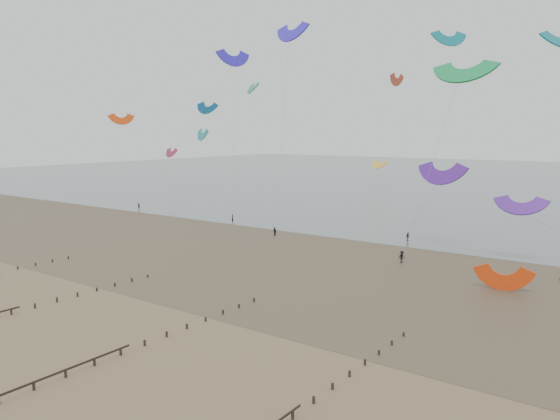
# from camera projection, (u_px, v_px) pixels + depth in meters

# --- Properties ---
(ground) EXTENTS (500.00, 500.00, 0.00)m
(ground) POSITION_uv_depth(u_px,v_px,m) (148.00, 325.00, 54.46)
(ground) COLOR brown
(ground) RESTS_ON ground
(sea_and_shore) EXTENTS (500.00, 665.00, 0.03)m
(sea_and_shore) POSITION_uv_depth(u_px,v_px,m) (303.00, 256.00, 84.42)
(sea_and_shore) COLOR #475654
(sea_and_shore) RESTS_ON ground
(kitesurfer_lead) EXTENTS (0.75, 0.69, 1.72)m
(kitesurfer_lead) POSITION_uv_depth(u_px,v_px,m) (233.00, 219.00, 115.61)
(kitesurfer_lead) COLOR black
(kitesurfer_lead) RESTS_ON ground
(kitesurfers) EXTENTS (157.06, 17.70, 1.85)m
(kitesurfers) POSITION_uv_depth(u_px,v_px,m) (501.00, 257.00, 80.02)
(kitesurfers) COLOR black
(kitesurfers) RESTS_ON ground
(grounded_kite) EXTENTS (6.53, 5.45, 3.24)m
(grounded_kite) POSITION_uv_depth(u_px,v_px,m) (503.00, 290.00, 66.40)
(grounded_kite) COLOR #EF3E0F
(grounded_kite) RESTS_ON ground
(kites_airborne) EXTENTS (242.38, 124.29, 36.84)m
(kites_airborne) POSITION_uv_depth(u_px,v_px,m) (407.00, 112.00, 126.05)
(kites_airborne) COLOR red
(kites_airborne) RESTS_ON ground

